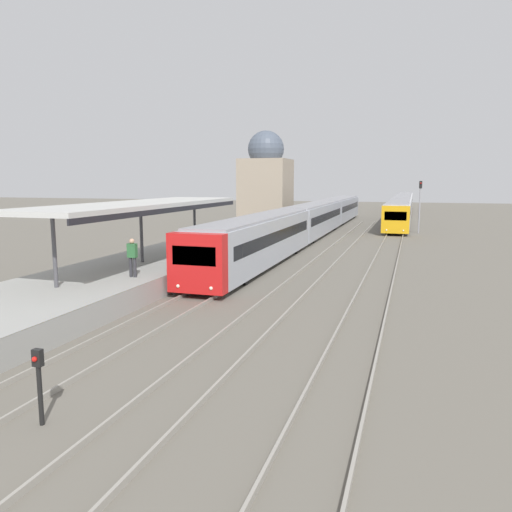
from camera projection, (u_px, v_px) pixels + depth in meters
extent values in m
cube|color=beige|center=(140.00, 204.00, 24.97)|extent=(4.00, 16.13, 0.20)
cube|color=black|center=(176.00, 209.00, 24.42)|extent=(0.08, 16.13, 0.24)
cylinder|color=#47474C|center=(54.00, 251.00, 19.12)|extent=(0.16, 0.16, 2.82)
cylinder|color=#47474C|center=(141.00, 234.00, 25.20)|extent=(0.16, 0.16, 2.82)
cylinder|color=#47474C|center=(195.00, 224.00, 31.28)|extent=(0.16, 0.16, 2.82)
cylinder|color=#2D2D33|center=(131.00, 267.00, 21.35)|extent=(0.14, 0.14, 0.85)
cylinder|color=#2D2D33|center=(135.00, 267.00, 21.29)|extent=(0.14, 0.14, 0.85)
cube|color=#2D6638|center=(132.00, 251.00, 21.22)|extent=(0.40, 0.22, 0.60)
sphere|color=tan|center=(132.00, 241.00, 21.15)|extent=(0.22, 0.22, 0.22)
cube|color=red|center=(197.00, 263.00, 21.27)|extent=(2.55, 0.70, 2.56)
cube|color=black|center=(194.00, 256.00, 20.91)|extent=(1.99, 0.04, 0.82)
sphere|color=#EFEACC|center=(178.00, 286.00, 21.32)|extent=(0.16, 0.16, 0.16)
sphere|color=#EFEACC|center=(211.00, 288.00, 20.87)|extent=(0.16, 0.16, 0.16)
cube|color=#A8ADB7|center=(258.00, 240.00, 29.60)|extent=(2.55, 16.96, 2.56)
cube|color=gray|center=(259.00, 217.00, 29.40)|extent=(2.24, 16.62, 0.12)
cube|color=black|center=(258.00, 235.00, 29.56)|extent=(2.57, 15.61, 0.66)
cylinder|color=black|center=(205.00, 275.00, 24.90)|extent=(0.12, 0.70, 0.70)
cylinder|color=black|center=(246.00, 278.00, 24.26)|extent=(0.12, 0.70, 0.70)
cylinder|color=black|center=(267.00, 247.00, 35.30)|extent=(0.12, 0.70, 0.70)
cylinder|color=black|center=(297.00, 249.00, 34.65)|extent=(0.12, 0.70, 0.70)
cube|color=#A8ADB7|center=(314.00, 219.00, 45.92)|extent=(2.55, 16.96, 2.56)
cube|color=gray|center=(314.00, 204.00, 45.72)|extent=(2.24, 16.62, 0.12)
cube|color=black|center=(314.00, 216.00, 45.88)|extent=(2.57, 15.61, 0.66)
cylinder|color=black|center=(288.00, 238.00, 41.23)|extent=(0.12, 0.70, 0.70)
cylinder|color=black|center=(314.00, 239.00, 40.58)|extent=(0.12, 0.70, 0.70)
cylinder|color=black|center=(314.00, 226.00, 51.62)|extent=(0.12, 0.70, 0.70)
cylinder|color=black|center=(335.00, 227.00, 50.98)|extent=(0.12, 0.70, 0.70)
cube|color=#A8ADB7|center=(340.00, 209.00, 62.25)|extent=(2.55, 16.96, 2.56)
cube|color=gray|center=(341.00, 198.00, 62.05)|extent=(2.24, 16.62, 0.12)
cube|color=black|center=(341.00, 207.00, 62.21)|extent=(2.57, 15.61, 0.66)
cylinder|color=black|center=(324.00, 222.00, 57.55)|extent=(0.12, 0.70, 0.70)
cylinder|color=black|center=(343.00, 222.00, 56.91)|extent=(0.12, 0.70, 0.70)
cylinder|color=black|center=(338.00, 215.00, 67.95)|extent=(0.12, 0.70, 0.70)
cylinder|color=black|center=(354.00, 216.00, 67.30)|extent=(0.12, 0.70, 0.70)
cube|color=gold|center=(395.00, 220.00, 45.38)|extent=(2.49, 0.70, 2.50)
cube|color=black|center=(395.00, 216.00, 45.02)|extent=(1.94, 0.04, 0.80)
sphere|color=#EFEACC|center=(386.00, 230.00, 45.42)|extent=(0.16, 0.16, 0.16)
sphere|color=#EFEACC|center=(403.00, 231.00, 44.98)|extent=(0.16, 0.16, 0.16)
cube|color=silver|center=(398.00, 214.00, 53.61)|extent=(2.49, 16.75, 2.50)
cube|color=gray|center=(399.00, 201.00, 53.41)|extent=(2.19, 16.41, 0.12)
cube|color=black|center=(399.00, 211.00, 53.56)|extent=(2.51, 15.41, 0.65)
cylinder|color=black|center=(385.00, 229.00, 48.96)|extent=(0.12, 0.70, 0.70)
cylinder|color=black|center=(407.00, 229.00, 48.33)|extent=(0.12, 0.70, 0.70)
cylinder|color=black|center=(390.00, 220.00, 59.23)|extent=(0.12, 0.70, 0.70)
cylinder|color=black|center=(409.00, 221.00, 58.60)|extent=(0.12, 0.70, 0.70)
cube|color=silver|center=(402.00, 206.00, 69.73)|extent=(2.49, 16.75, 2.50)
cube|color=gray|center=(403.00, 197.00, 69.53)|extent=(2.19, 16.41, 0.12)
cube|color=black|center=(402.00, 204.00, 69.69)|extent=(2.51, 15.41, 0.65)
cylinder|color=black|center=(392.00, 217.00, 65.08)|extent=(0.12, 0.70, 0.70)
cylinder|color=black|center=(409.00, 217.00, 64.46)|extent=(0.12, 0.70, 0.70)
cylinder|color=black|center=(395.00, 212.00, 75.35)|extent=(0.12, 0.70, 0.70)
cylinder|color=black|center=(410.00, 212.00, 74.72)|extent=(0.12, 0.70, 0.70)
cube|color=silver|center=(405.00, 201.00, 85.85)|extent=(2.49, 16.75, 2.50)
cube|color=gray|center=(405.00, 194.00, 85.65)|extent=(2.19, 16.41, 0.12)
cube|color=black|center=(405.00, 200.00, 85.81)|extent=(2.51, 15.41, 0.65)
cylinder|color=black|center=(397.00, 210.00, 81.21)|extent=(0.12, 0.70, 0.70)
cylinder|color=black|center=(410.00, 210.00, 80.58)|extent=(0.12, 0.70, 0.70)
cylinder|color=black|center=(399.00, 206.00, 91.47)|extent=(0.12, 0.70, 0.70)
cylinder|color=black|center=(411.00, 207.00, 90.84)|extent=(0.12, 0.70, 0.70)
cylinder|color=black|center=(40.00, 396.00, 10.29)|extent=(0.10, 0.10, 1.28)
cube|color=black|center=(38.00, 358.00, 10.17)|extent=(0.20, 0.14, 0.36)
sphere|color=red|center=(34.00, 359.00, 10.08)|extent=(0.11, 0.11, 0.11)
cylinder|color=gray|center=(420.00, 207.00, 47.93)|extent=(0.14, 0.14, 5.00)
cube|color=black|center=(421.00, 185.00, 47.61)|extent=(0.28, 0.20, 0.70)
sphere|color=red|center=(421.00, 183.00, 47.48)|extent=(0.14, 0.14, 0.14)
cube|color=gray|center=(266.00, 194.00, 52.98)|extent=(4.93, 4.93, 7.27)
sphere|color=#4C5666|center=(266.00, 149.00, 52.28)|extent=(3.79, 3.79, 3.79)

